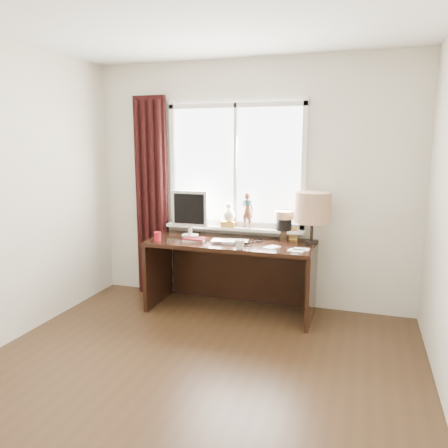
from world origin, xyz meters
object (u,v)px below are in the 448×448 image
(laptop, at_px, (230,241))
(table_lamp, at_px, (313,208))
(mug, at_px, (240,244))
(monitor, at_px, (190,211))
(red_cup, at_px, (158,236))
(desk, at_px, (233,262))

(laptop, height_order, table_lamp, table_lamp)
(table_lamp, bearing_deg, mug, -146.20)
(laptop, relative_size, monitor, 0.75)
(mug, distance_m, table_lamp, 0.81)
(table_lamp, bearing_deg, laptop, -166.64)
(laptop, bearing_deg, mug, -63.27)
(laptop, distance_m, table_lamp, 0.88)
(red_cup, height_order, monitor, monitor)
(mug, distance_m, monitor, 0.82)
(desk, bearing_deg, monitor, 178.95)
(desk, bearing_deg, laptop, -84.11)
(mug, bearing_deg, laptop, 125.24)
(mug, xyz_separation_m, table_lamp, (0.62, 0.42, 0.31))
(laptop, distance_m, monitor, 0.60)
(mug, bearing_deg, table_lamp, 33.80)
(red_cup, bearing_deg, laptop, 10.54)
(monitor, relative_size, table_lamp, 0.94)
(desk, bearing_deg, red_cup, -157.10)
(desk, distance_m, monitor, 0.72)
(red_cup, height_order, table_lamp, table_lamp)
(red_cup, bearing_deg, monitor, 53.84)
(monitor, bearing_deg, laptop, -19.09)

